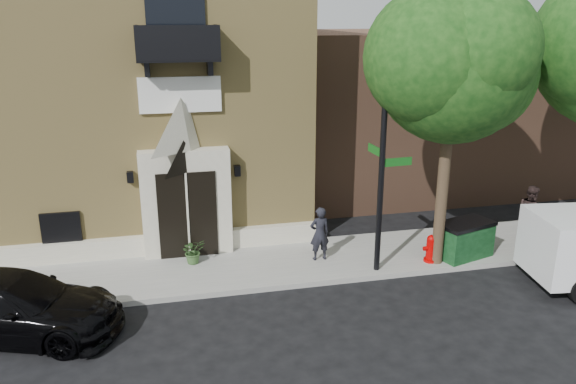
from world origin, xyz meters
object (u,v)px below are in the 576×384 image
pedestrian_near (320,234)px  pedestrian_far (530,213)px  black_sedan (11,306)px  fire_hydrant (431,248)px  dumpster (464,239)px  street_sign (382,166)px

pedestrian_near → pedestrian_far: 6.98m
black_sedan → fire_hydrant: (11.03, 1.26, -0.17)m
pedestrian_far → fire_hydrant: bearing=111.7°
dumpster → fire_hydrant: bearing=169.5°
pedestrian_near → fire_hydrant: bearing=161.2°
dumpster → pedestrian_near: (-4.26, 0.74, 0.26)m
fire_hydrant → pedestrian_near: size_ratio=0.51×
street_sign → pedestrian_near: 2.82m
street_sign → pedestrian_near: size_ratio=3.72×
black_sedan → pedestrian_far: pedestrian_far is taller
black_sedan → pedestrian_near: pedestrian_near is taller
street_sign → pedestrian_near: street_sign is taller
pedestrian_near → street_sign: bearing=141.4°
dumpster → pedestrian_near: 4.33m
pedestrian_far → dumpster: bearing=114.4°
dumpster → pedestrian_near: bearing=153.2°
street_sign → pedestrian_near: (-1.42, 1.00, -2.22)m
street_sign → dumpster: (2.84, 0.27, -2.48)m
fire_hydrant → dumpster: 1.14m
fire_hydrant → pedestrian_near: bearing=164.6°
pedestrian_near → black_sedan: bearing=11.6°
fire_hydrant → dumpster: dumpster is taller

